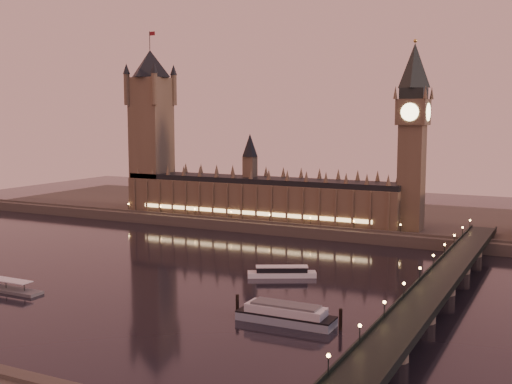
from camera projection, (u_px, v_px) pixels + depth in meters
ground at (216, 278)px, 273.66m from camera, size 700.00×700.00×0.00m
far_embankment at (388, 220)px, 406.33m from camera, size 560.00×130.00×6.00m
palace_of_westminster at (258, 193)px, 396.33m from camera, size 180.00×26.62×52.00m
victoria_tower at (151, 121)px, 426.72m from camera, size 31.68×31.68×118.00m
big_ben at (413, 125)px, 349.37m from camera, size 17.68×17.68×104.00m
westminster_bridge at (435, 292)px, 232.17m from camera, size 13.20×260.00×15.30m
cruise_boat_a at (282, 272)px, 276.23m from camera, size 29.06×19.38×4.72m
moored_barge at (286, 314)px, 214.52m from camera, size 38.84×9.82×7.12m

